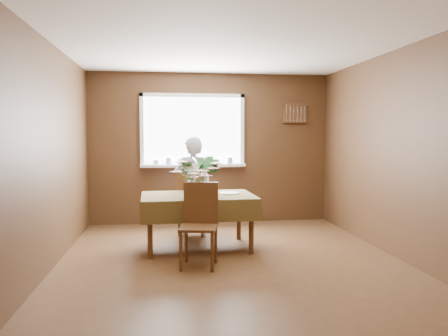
{
  "coord_description": "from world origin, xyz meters",
  "views": [
    {
      "loc": [
        -0.74,
        -5.03,
        1.47
      ],
      "look_at": [
        0.0,
        0.55,
        1.05
      ],
      "focal_mm": 35.0,
      "sensor_mm": 36.0,
      "label": 1
    }
  ],
  "objects": [
    {
      "name": "wall_back",
      "position": [
        0.0,
        2.25,
        1.25
      ],
      "size": [
        4.0,
        0.0,
        4.0
      ],
      "primitive_type": "plane",
      "rotation": [
        1.57,
        0.0,
        0.0
      ],
      "color": "brown",
      "rests_on": "floor"
    },
    {
      "name": "wall_right",
      "position": [
        2.0,
        0.0,
        1.25
      ],
      "size": [
        0.0,
        4.5,
        4.5
      ],
      "primitive_type": "plane",
      "rotation": [
        1.57,
        0.0,
        -1.57
      ],
      "color": "brown",
      "rests_on": "floor"
    },
    {
      "name": "chair_near",
      "position": [
        -0.37,
        -0.16,
        0.51
      ],
      "size": [
        0.48,
        0.48,
        0.94
      ],
      "rotation": [
        0.0,
        0.0,
        -0.22
      ],
      "color": "#55361B",
      "rests_on": "floor"
    },
    {
      "name": "flower_bouquet",
      "position": [
        -0.37,
        0.35,
        1.0
      ],
      "size": [
        0.53,
        0.53,
        0.45
      ],
      "rotation": [
        0.0,
        0.0,
        0.33
      ],
      "color": "white",
      "rests_on": "dining_table"
    },
    {
      "name": "wall_left",
      "position": [
        -2.0,
        0.0,
        1.25
      ],
      "size": [
        0.0,
        4.5,
        4.5
      ],
      "primitive_type": "plane",
      "rotation": [
        1.57,
        0.0,
        1.57
      ],
      "color": "brown",
      "rests_on": "floor"
    },
    {
      "name": "seated_woman",
      "position": [
        -0.36,
        1.24,
        0.73
      ],
      "size": [
        0.57,
        0.41,
        1.46
      ],
      "primitive_type": "imported",
      "rotation": [
        0.0,
        0.0,
        3.01
      ],
      "color": "white",
      "rests_on": "floor"
    },
    {
      "name": "window_assembly",
      "position": [
        -0.3,
        2.19,
        1.34
      ],
      "size": [
        1.72,
        0.2,
        1.22
      ],
      "color": "white",
      "rests_on": "wall_back"
    },
    {
      "name": "ceiling",
      "position": [
        0.0,
        0.0,
        2.5
      ],
      "size": [
        4.5,
        4.5,
        0.0
      ],
      "primitive_type": "plane",
      "rotation": [
        3.14,
        0.0,
        0.0
      ],
      "color": "white",
      "rests_on": "wall_back"
    },
    {
      "name": "spoon_rack",
      "position": [
        1.45,
        2.22,
        1.85
      ],
      "size": [
        0.44,
        0.05,
        0.33
      ],
      "color": "#55361B",
      "rests_on": "wall_back"
    },
    {
      "name": "floor",
      "position": [
        0.0,
        0.0,
        0.0
      ],
      "size": [
        4.5,
        4.5,
        0.0
      ],
      "primitive_type": "plane",
      "color": "#492E19",
      "rests_on": "ground"
    },
    {
      "name": "chair_far",
      "position": [
        -0.37,
        1.3,
        0.51
      ],
      "size": [
        0.49,
        0.49,
        0.94
      ],
      "rotation": [
        0.0,
        0.0,
        2.89
      ],
      "color": "#55361B",
      "rests_on": "floor"
    },
    {
      "name": "side_plate",
      "position": [
        0.08,
        0.64,
        0.71
      ],
      "size": [
        0.33,
        0.33,
        0.01
      ],
      "primitive_type": "cylinder",
      "rotation": [
        0.0,
        0.0,
        0.29
      ],
      "color": "white",
      "rests_on": "dining_table"
    },
    {
      "name": "dining_table",
      "position": [
        -0.34,
        0.57,
        0.62
      ],
      "size": [
        1.48,
        1.04,
        0.71
      ],
      "rotation": [
        0.0,
        0.0,
        0.03
      ],
      "color": "#55361B",
      "rests_on": "floor"
    },
    {
      "name": "wall_front",
      "position": [
        0.0,
        -2.25,
        1.25
      ],
      "size": [
        4.0,
        0.0,
        4.0
      ],
      "primitive_type": "plane",
      "rotation": [
        -1.57,
        0.0,
        0.0
      ],
      "color": "brown",
      "rests_on": "floor"
    },
    {
      "name": "table_knife",
      "position": [
        -0.21,
        0.39,
        0.71
      ],
      "size": [
        0.02,
        0.21,
        0.0
      ],
      "primitive_type": "cube",
      "rotation": [
        0.0,
        0.0,
        0.02
      ],
      "color": "silver",
      "rests_on": "dining_table"
    }
  ]
}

